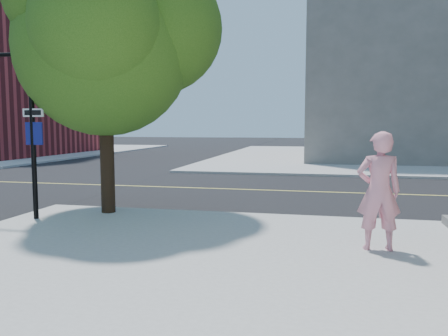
# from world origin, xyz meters

# --- Properties ---
(ground) EXTENTS (140.00, 140.00, 0.00)m
(ground) POSITION_xyz_m (0.00, 0.00, 0.00)
(ground) COLOR black
(ground) RESTS_ON ground
(road_ew) EXTENTS (140.00, 9.00, 0.01)m
(road_ew) POSITION_xyz_m (0.00, 4.50, 0.01)
(road_ew) COLOR black
(road_ew) RESTS_ON ground
(sidewalk_ne) EXTENTS (29.00, 25.00, 0.12)m
(sidewalk_ne) POSITION_xyz_m (13.50, 21.50, 0.06)
(sidewalk_ne) COLOR #AAAAAA
(sidewalk_ne) RESTS_ON ground
(filler_ne) EXTENTS (18.00, 16.00, 14.00)m
(filler_ne) POSITION_xyz_m (14.00, 22.00, 7.12)
(filler_ne) COLOR slate
(filler_ne) RESTS_ON sidewalk_ne
(man_on_phone) EXTENTS (0.77, 0.54, 1.99)m
(man_on_phone) POSITION_xyz_m (6.78, -2.62, 1.12)
(man_on_phone) COLOR pink
(man_on_phone) RESTS_ON sidewalk_se
(street_tree) EXTENTS (5.05, 4.59, 6.71)m
(street_tree) POSITION_xyz_m (0.96, -0.62, 4.45)
(street_tree) COLOR black
(street_tree) RESTS_ON sidewalk_se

